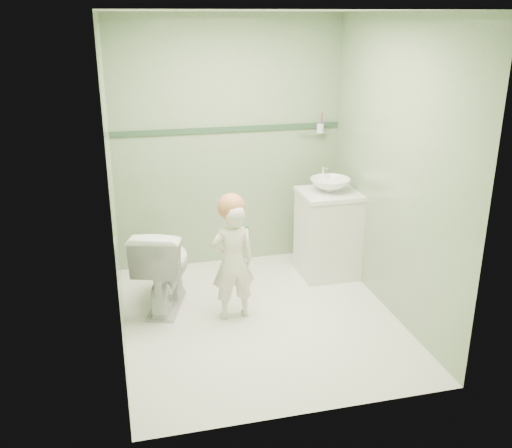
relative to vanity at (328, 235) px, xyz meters
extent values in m
plane|color=white|center=(-0.84, -0.70, -0.40)|extent=(2.50, 2.50, 0.00)
cube|color=#83A172|center=(-0.84, 0.55, 0.80)|extent=(2.20, 0.04, 2.40)
cube|color=#83A172|center=(-0.84, -1.95, 0.80)|extent=(2.20, 0.04, 2.40)
cube|color=#83A172|center=(-1.94, -0.70, 0.80)|extent=(0.04, 2.50, 2.40)
cube|color=#83A172|center=(0.26, -0.70, 0.80)|extent=(0.04, 2.50, 2.40)
plane|color=white|center=(-0.84, -0.70, 2.00)|extent=(2.50, 2.50, 0.00)
cube|color=#2E4C34|center=(-0.84, 0.54, 0.95)|extent=(2.20, 0.02, 0.05)
cube|color=white|center=(0.00, 0.00, 0.00)|extent=(0.52, 0.50, 0.80)
cube|color=white|center=(0.00, 0.00, 0.41)|extent=(0.54, 0.52, 0.04)
imported|color=white|center=(0.00, 0.00, 0.49)|extent=(0.37, 0.37, 0.13)
cylinder|color=silver|center=(0.00, 0.20, 0.55)|extent=(0.03, 0.03, 0.18)
cylinder|color=silver|center=(0.00, 0.15, 0.63)|extent=(0.02, 0.12, 0.02)
cylinder|color=silver|center=(0.00, 0.50, 0.88)|extent=(0.26, 0.02, 0.02)
cylinder|color=silver|center=(0.06, 0.48, 0.93)|extent=(0.07, 0.07, 0.09)
cylinder|color=#774BA7|center=(0.06, 0.47, 1.00)|extent=(0.01, 0.01, 0.17)
cylinder|color=#B8372F|center=(0.07, 0.48, 1.00)|extent=(0.01, 0.01, 0.17)
imported|color=white|center=(-1.58, -0.29, -0.03)|extent=(0.62, 0.83, 0.75)
imported|color=white|center=(-1.05, -0.62, 0.10)|extent=(0.38, 0.27, 0.99)
sphere|color=#BE7647|center=(-1.05, -0.59, 0.56)|extent=(0.22, 0.22, 0.22)
cylinder|color=#137C65|center=(-0.96, -0.74, 0.43)|extent=(0.06, 0.14, 0.06)
cube|color=white|center=(-1.02, -0.69, 0.47)|extent=(0.03, 0.03, 0.02)
camera|label=1|loc=(-1.89, -4.79, 1.98)|focal=40.31mm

